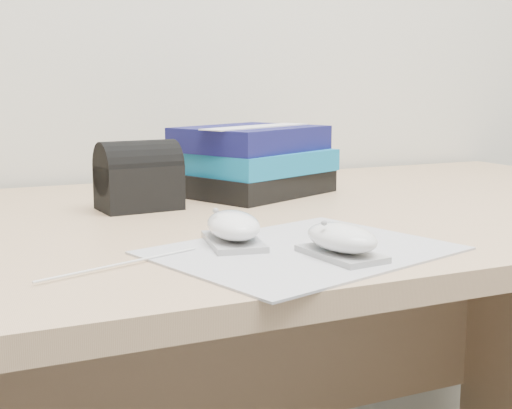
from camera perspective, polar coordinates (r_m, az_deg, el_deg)
name	(u,v)px	position (r m, az deg, el deg)	size (l,w,h in m)	color
desk	(228,349)	(1.17, -2.22, -11.48)	(1.60, 0.80, 0.73)	tan
mousepad	(303,251)	(0.81, 3.76, -3.70)	(0.32, 0.25, 0.00)	gray
mouse_rear	(233,228)	(0.83, -1.82, -1.89)	(0.08, 0.12, 0.04)	#9A9A9C
mouse_front	(341,240)	(0.77, 6.85, -2.88)	(0.07, 0.11, 0.04)	gray
usb_cable	(121,264)	(0.75, -10.73, -4.69)	(0.00, 0.00, 0.20)	white
book_stack	(253,161)	(1.22, -0.23, 3.53)	(0.29, 0.27, 0.12)	black
pouch	(139,176)	(1.08, -9.38, 2.24)	(0.12, 0.09, 0.10)	black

